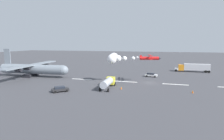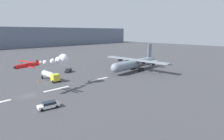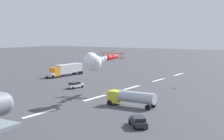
{
  "view_description": "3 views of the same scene",
  "coord_description": "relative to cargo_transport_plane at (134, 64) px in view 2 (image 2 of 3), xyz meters",
  "views": [
    {
      "loc": [
        -4.11,
        62.06,
        13.25
      ],
      "look_at": [
        12.06,
        3.25,
        4.34
      ],
      "focal_mm": 30.09,
      "sensor_mm": 36.0,
      "label": 1
    },
    {
      "loc": [
        -15.51,
        -48.16,
        16.56
      ],
      "look_at": [
        30.73,
        0.0,
        2.39
      ],
      "focal_mm": 29.14,
      "sensor_mm": 36.0,
      "label": 2
    },
    {
      "loc": [
        64.82,
        40.07,
        13.53
      ],
      "look_at": [
        0.37,
        -0.62,
        5.22
      ],
      "focal_mm": 53.2,
      "sensor_mm": 36.0,
      "label": 3
    }
  ],
  "objects": [
    {
      "name": "runway_stripe_4",
      "position": [
        -19.74,
        -0.27,
        -3.2
      ],
      "size": [
        8.0,
        0.9,
        0.01
      ],
      "primitive_type": "cube",
      "color": "white",
      "rests_on": "ground"
    },
    {
      "name": "airport_staff_sedan",
      "position": [
        -21.5,
        17.68,
        -2.39
      ],
      "size": [
        4.47,
        4.31,
        1.52
      ],
      "color": "#262628",
      "rests_on": "ground"
    },
    {
      "name": "fuel_tanker_truck",
      "position": [
        -32.81,
        10.23,
        -1.46
      ],
      "size": [
        2.94,
        9.34,
        2.9
      ],
      "color": "yellow",
      "rests_on": "ground"
    },
    {
      "name": "followme_car_yellow",
      "position": [
        -43.83,
        -11.88,
        -2.39
      ],
      "size": [
        4.76,
        2.56,
        1.52
      ],
      "color": "white",
      "rests_on": "ground"
    },
    {
      "name": "runway_stripe_3",
      "position": [
        -36.0,
        -0.27,
        -3.2
      ],
      "size": [
        8.0,
        0.9,
        0.01
      ],
      "primitive_type": "cube",
      "color": "white",
      "rests_on": "ground"
    },
    {
      "name": "stunt_biplane_red",
      "position": [
        -33.84,
        1.5,
        4.93
      ],
      "size": [
        17.34,
        8.01,
        3.65
      ],
      "color": "red"
    },
    {
      "name": "cargo_transport_plane",
      "position": [
        0.0,
        0.0,
        0.0
      ],
      "size": [
        28.13,
        30.83,
        10.85
      ],
      "color": "gray",
      "rests_on": "ground"
    },
    {
      "name": "traffic_cone_far",
      "position": [
        -36.88,
        10.41,
        -2.83
      ],
      "size": [
        0.44,
        0.44,
        0.75
      ],
      "primitive_type": "cone",
      "color": "orange",
      "rests_on": "ground"
    },
    {
      "name": "ground_plane",
      "position": [
        -44.13,
        -0.27,
        -3.2
      ],
      "size": [
        440.0,
        440.0,
        0.0
      ],
      "primitive_type": "plane",
      "color": "#424247",
      "rests_on": "ground"
    }
  ]
}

